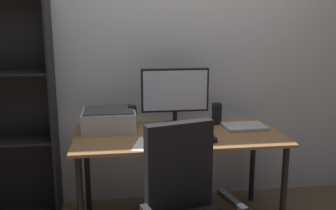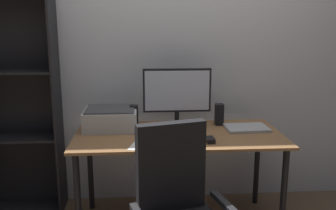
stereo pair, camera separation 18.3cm
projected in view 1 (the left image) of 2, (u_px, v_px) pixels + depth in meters
name	position (u px, v px, depth m)	size (l,w,h in m)	color
back_wall	(169.00, 52.00, 3.21)	(6.40, 0.10, 2.60)	silver
desk	(179.00, 144.00, 2.83)	(1.53, 0.74, 0.74)	olive
monitor	(175.00, 93.00, 2.97)	(0.53, 0.20, 0.46)	black
keyboard	(178.00, 141.00, 2.60)	(0.29, 0.11, 0.02)	silver
mouse	(212.00, 139.00, 2.63)	(0.06, 0.10, 0.03)	black
coffee_mug	(194.00, 127.00, 2.82)	(0.10, 0.08, 0.09)	#B72D28
laptop	(244.00, 127.00, 2.95)	(0.32, 0.23, 0.02)	#B7BABC
speaker_left	(132.00, 116.00, 2.96)	(0.06, 0.07, 0.17)	black
speaker_right	(217.00, 114.00, 3.05)	(0.06, 0.07, 0.17)	black
printer	(109.00, 120.00, 2.89)	(0.40, 0.34, 0.16)	silver
paper_sheet	(151.00, 144.00, 2.57)	(0.21, 0.30, 0.00)	white
bookshelf	(6.00, 108.00, 2.96)	(0.71, 0.28, 1.80)	black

